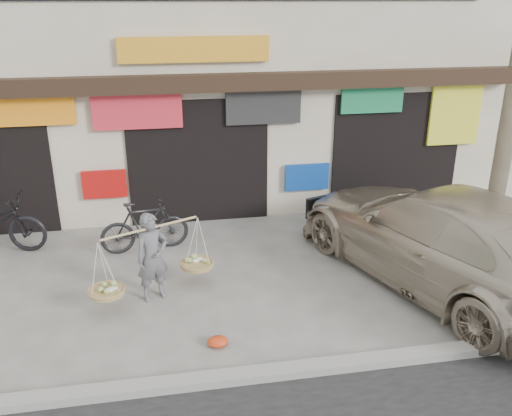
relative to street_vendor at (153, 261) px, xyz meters
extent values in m
plane|color=gray|center=(1.03, -0.30, -0.69)|extent=(70.00, 70.00, 0.00)
cube|color=gray|center=(1.03, -2.30, -0.63)|extent=(70.00, 0.25, 0.12)
cube|color=beige|center=(1.03, 6.20, 2.81)|extent=(14.00, 6.00, 7.00)
cube|color=black|center=(1.03, 3.05, 2.36)|extent=(14.00, 0.35, 0.35)
cube|color=black|center=(1.03, 3.45, 0.66)|extent=(3.00, 0.60, 2.70)
cube|color=black|center=(5.53, 3.45, 0.66)|extent=(3.00, 0.60, 2.70)
cube|color=orange|center=(-2.17, 3.12, 1.91)|extent=(1.60, 0.08, 0.60)
cube|color=red|center=(-0.17, 3.12, 1.81)|extent=(1.80, 0.08, 0.70)
cube|color=#292929|center=(2.43, 3.12, 1.81)|extent=(1.60, 0.08, 0.70)
cube|color=#1C7E4E|center=(4.83, 3.12, 1.91)|extent=(1.40, 0.08, 0.60)
cube|color=yellow|center=(6.83, 3.12, 1.51)|extent=(1.20, 0.08, 1.40)
cube|color=red|center=(-0.97, 3.12, 0.31)|extent=(0.90, 0.08, 0.60)
cube|color=#11409F|center=(3.43, 3.12, 0.21)|extent=(1.00, 0.08, 0.60)
cube|color=orange|center=(1.03, 3.12, 3.01)|extent=(3.00, 0.08, 0.50)
imported|color=slate|center=(0.00, 0.00, 0.07)|extent=(0.65, 0.56, 1.51)
cylinder|color=tan|center=(0.00, 0.00, 0.58)|extent=(1.52, 0.72, 0.04)
cylinder|color=#A6884F|center=(-0.73, -0.33, -0.31)|extent=(0.56, 0.56, 0.07)
ellipsoid|color=#A5BF66|center=(-0.73, -0.33, -0.25)|extent=(0.39, 0.39, 0.10)
cylinder|color=#A6884F|center=(0.73, 0.33, -0.31)|extent=(0.56, 0.56, 0.07)
ellipsoid|color=#A5BF66|center=(0.73, 0.33, -0.25)|extent=(0.39, 0.39, 0.10)
imported|color=black|center=(-0.16, 1.86, -0.17)|extent=(1.77, 0.73, 1.03)
imported|color=#B5A792|center=(4.89, -0.32, 0.17)|extent=(4.23, 6.40, 1.72)
cube|color=black|center=(3.96, 2.35, -0.14)|extent=(1.64, 0.65, 0.45)
cube|color=silver|center=(3.94, 2.42, -0.24)|extent=(0.43, 0.17, 0.12)
ellipsoid|color=red|center=(0.88, -1.51, -0.62)|extent=(0.31, 0.25, 0.14)
camera|label=1|loc=(0.26, -8.03, 4.04)|focal=38.00mm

